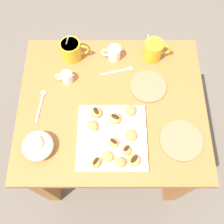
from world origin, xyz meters
TOP-DOWN VIEW (x-y plane):
  - ground_plane at (0.00, 0.00)m, footprint 8.00×8.00m
  - dining_table at (0.00, 0.00)m, footprint 0.85×0.73m
  - pastry_plate_square at (0.00, -0.16)m, footprint 0.29×0.29m
  - coffee_mug_mustard_left at (-0.19, 0.26)m, footprint 0.14×0.10m
  - coffee_mug_mustard_right at (0.20, 0.26)m, footprint 0.13×0.09m
  - cream_pitcher_white at (0.01, 0.26)m, footprint 0.10×0.06m
  - ice_cream_bowl at (-0.30, -0.21)m, footprint 0.13×0.13m
  - chocolate_sauce_pitcher at (-0.21, 0.13)m, footprint 0.09×0.05m
  - saucer_coral_left at (0.17, 0.09)m, footprint 0.17×0.17m
  - saucer_coral_right at (0.29, -0.17)m, footprint 0.18×0.18m
  - loose_spoon_near_saucer at (0.04, 0.18)m, footprint 0.16×0.05m
  - loose_spoon_by_plate at (-0.32, 0.01)m, footprint 0.03×0.16m
  - beignet_0 at (-0.02, -0.25)m, footprint 0.05×0.05m
  - beignet_1 at (0.01, -0.08)m, footprint 0.08×0.08m
  - chocolate_drizzle_1 at (0.01, -0.08)m, footprint 0.04×0.04m
  - beignet_2 at (0.03, -0.27)m, footprint 0.06×0.06m
  - beignet_3 at (0.06, -0.22)m, footprint 0.06×0.06m
  - chocolate_drizzle_3 at (0.06, -0.22)m, footprint 0.03×0.03m
  - beignet_4 at (0.08, -0.16)m, footprint 0.06×0.06m
  - beignet_5 at (-0.08, -0.12)m, footprint 0.06×0.07m
  - beignet_6 at (0.09, -0.26)m, footprint 0.08×0.07m
  - chocolate_drizzle_6 at (0.09, -0.26)m, footprint 0.04×0.04m
  - beignet_7 at (-0.06, -0.27)m, footprint 0.05×0.05m
  - chocolate_drizzle_7 at (-0.06, -0.27)m, footprint 0.03×0.04m
  - beignet_8 at (0.08, -0.05)m, footprint 0.06×0.06m
  - beignet_9 at (-0.07, -0.06)m, footprint 0.06×0.06m
  - chocolate_drizzle_9 at (-0.07, -0.06)m, footprint 0.03×0.04m
  - beignet_10 at (0.01, -0.19)m, footprint 0.05×0.05m
  - chocolate_drizzle_10 at (0.01, -0.19)m, footprint 0.04×0.03m

SIDE VIEW (x-z plane):
  - ground_plane at x=0.00m, z-range 0.00..0.00m
  - dining_table at x=0.00m, z-range 0.21..0.92m
  - loose_spoon_near_saucer at x=0.04m, z-range 0.72..0.72m
  - loose_spoon_by_plate at x=-0.32m, z-range 0.72..0.72m
  - saucer_coral_left at x=0.17m, z-range 0.72..0.73m
  - saucer_coral_right at x=0.29m, z-range 0.72..0.73m
  - pastry_plate_square at x=0.00m, z-range 0.72..0.73m
  - beignet_10 at x=0.01m, z-range 0.73..0.76m
  - beignet_0 at x=-0.02m, z-range 0.73..0.76m
  - beignet_3 at x=0.06m, z-range 0.73..0.76m
  - chocolate_sauce_pitcher at x=-0.21m, z-range 0.72..0.77m
  - beignet_6 at x=0.09m, z-range 0.73..0.76m
  - beignet_7 at x=-0.06m, z-range 0.73..0.76m
  - beignet_4 at x=0.08m, z-range 0.73..0.76m
  - beignet_1 at x=0.01m, z-range 0.73..0.77m
  - beignet_2 at x=0.03m, z-range 0.73..0.77m
  - beignet_8 at x=0.08m, z-range 0.73..0.77m
  - beignet_5 at x=-0.08m, z-range 0.73..0.77m
  - beignet_9 at x=-0.07m, z-range 0.73..0.77m
  - cream_pitcher_white at x=0.01m, z-range 0.72..0.79m
  - ice_cream_bowl at x=-0.30m, z-range 0.71..0.80m
  - chocolate_drizzle_10 at x=0.01m, z-range 0.76..0.76m
  - chocolate_drizzle_3 at x=0.06m, z-range 0.76..0.76m
  - chocolate_drizzle_6 at x=0.09m, z-range 0.76..0.77m
  - chocolate_drizzle_7 at x=-0.06m, z-range 0.76..0.77m
  - coffee_mug_mustard_left at x=-0.19m, z-range 0.69..0.84m
  - coffee_mug_mustard_right at x=0.20m, z-range 0.69..0.84m
  - chocolate_drizzle_1 at x=0.01m, z-range 0.77..0.77m
  - chocolate_drizzle_9 at x=-0.07m, z-range 0.77..0.77m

